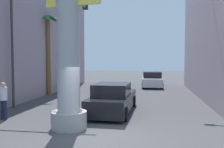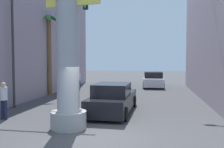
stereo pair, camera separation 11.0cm
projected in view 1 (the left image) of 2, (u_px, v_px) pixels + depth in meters
name	position (u px, v px, depth m)	size (l,w,h in m)	color
ground_plane	(126.00, 97.00, 18.76)	(86.42, 86.42, 0.00)	#424244
building_left	(5.00, 26.00, 19.64)	(6.87, 22.55, 10.86)	#9E8C99
neon_sign_pole	(68.00, 24.00, 9.82)	(2.68, 1.44, 9.90)	#9E9EA3
street_lamp	(214.00, 37.00, 14.51)	(2.70, 0.28, 6.67)	#59595E
traffic_light_mast	(37.00, 30.00, 13.85)	(5.13, 0.32, 6.37)	#333333
car_lead	(113.00, 99.00, 13.08)	(2.10, 5.18, 1.56)	black
car_far	(152.00, 80.00, 25.38)	(2.17, 4.84, 1.56)	black
palm_tree_mid_left	(48.00, 45.00, 19.41)	(2.54, 2.53, 6.28)	brown
palm_tree_far_right	(195.00, 44.00, 27.64)	(2.45, 2.59, 7.82)	brown
pedestrian_curb_left	(3.00, 98.00, 11.47)	(0.40, 0.40, 1.74)	#1E233F
pedestrian_far_left	(78.00, 79.00, 22.94)	(0.48, 0.48, 1.64)	black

